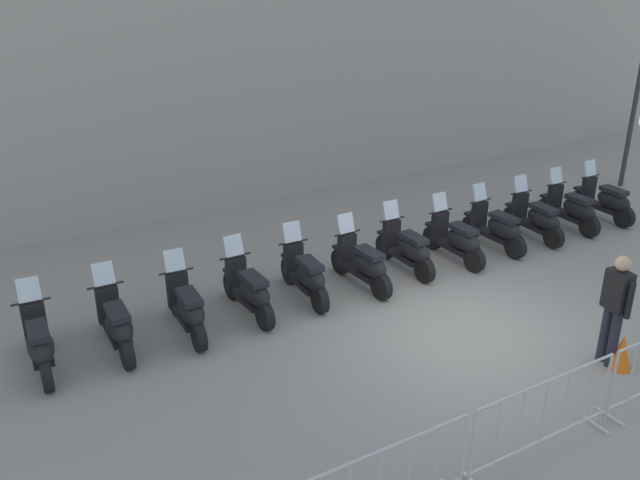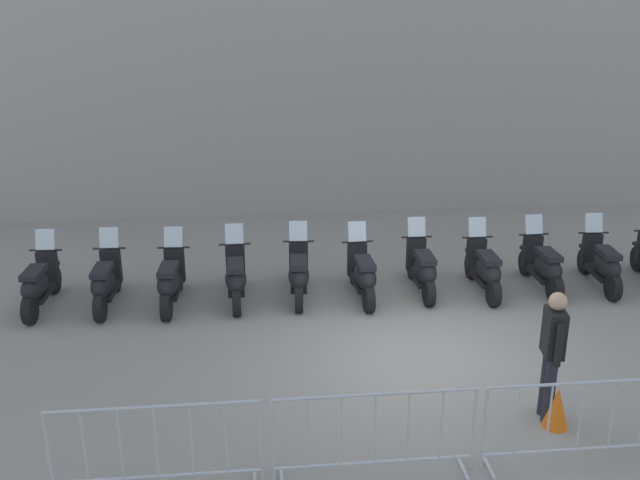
{
  "view_description": "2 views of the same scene",
  "coord_description": "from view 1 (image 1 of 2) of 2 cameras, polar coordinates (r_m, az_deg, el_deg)",
  "views": [
    {
      "loc": [
        -7.79,
        -5.91,
        5.67
      ],
      "look_at": [
        -0.82,
        2.73,
        0.93
      ],
      "focal_mm": 38.53,
      "sensor_mm": 36.0,
      "label": 1
    },
    {
      "loc": [
        -3.79,
        -8.73,
        5.2
      ],
      "look_at": [
        -0.95,
        2.35,
        1.13
      ],
      "focal_mm": 40.27,
      "sensor_mm": 36.0,
      "label": 2
    }
  ],
  "objects": [
    {
      "name": "motorcycle_3",
      "position": [
        11.41,
        -5.87,
        -4.21
      ],
      "size": [
        0.61,
        1.72,
        1.24
      ],
      "color": "black",
      "rests_on": "ground"
    },
    {
      "name": "traffic_cone",
      "position": [
        10.97,
        23.76,
        -8.52
      ],
      "size": [
        0.32,
        0.32,
        0.55
      ],
      "primitive_type": "cone",
      "color": "orange",
      "rests_on": "ground"
    },
    {
      "name": "motorcycle_11",
      "position": [
        16.66,
        22.65,
        3.04
      ],
      "size": [
        0.67,
        1.72,
        1.24
      ],
      "color": "black",
      "rests_on": "ground"
    },
    {
      "name": "motorcycle_9",
      "position": [
        15.03,
        17.51,
        1.7
      ],
      "size": [
        0.69,
        1.71,
        1.24
      ],
      "color": "black",
      "rests_on": "ground"
    },
    {
      "name": "ground_plane",
      "position": [
        11.3,
        12.13,
        -7.57
      ],
      "size": [
        120.0,
        120.0,
        0.0
      ],
      "primitive_type": "plane",
      "color": "gray"
    },
    {
      "name": "motorcycle_1",
      "position": [
        10.83,
        -16.54,
        -6.72
      ],
      "size": [
        0.66,
        1.72,
        1.24
      ],
      "color": "black",
      "rests_on": "ground"
    },
    {
      "name": "officer_near_row_end",
      "position": [
        10.7,
        23.32,
        -4.91
      ],
      "size": [
        0.31,
        0.53,
        1.73
      ],
      "color": "#23232D",
      "rests_on": "ground"
    },
    {
      "name": "motorcycle_4",
      "position": [
        11.87,
        -1.18,
        -2.94
      ],
      "size": [
        0.7,
        1.71,
        1.24
      ],
      "color": "black",
      "rests_on": "ground"
    },
    {
      "name": "motorcycle_10",
      "position": [
        15.84,
        20.17,
        2.43
      ],
      "size": [
        0.68,
        1.71,
        1.24
      ],
      "color": "black",
      "rests_on": "ground"
    },
    {
      "name": "motorcycle_0",
      "position": [
        10.71,
        -22.27,
        -7.93
      ],
      "size": [
        0.69,
        1.71,
        1.24
      ],
      "color": "black",
      "rests_on": "ground"
    },
    {
      "name": "motorcycle_8",
      "position": [
        14.3,
        14.46,
        0.96
      ],
      "size": [
        0.6,
        1.72,
        1.24
      ],
      "color": "black",
      "rests_on": "ground"
    },
    {
      "name": "barrier_segment_1",
      "position": [
        8.82,
        18.02,
        -13.87
      ],
      "size": [
        2.25,
        0.74,
        1.07
      ],
      "color": "#B2B5B7",
      "rests_on": "ground"
    },
    {
      "name": "motorcycle_5",
      "position": [
        12.3,
        3.61,
        -2.03
      ],
      "size": [
        0.58,
        1.73,
        1.24
      ],
      "color": "black",
      "rests_on": "ground"
    },
    {
      "name": "motorcycle_7",
      "position": [
        13.56,
        11.26,
        0.03
      ],
      "size": [
        0.62,
        1.72,
        1.24
      ],
      "color": "black",
      "rests_on": "ground"
    },
    {
      "name": "motorcycle_2",
      "position": [
        11.01,
        -10.96,
        -5.61
      ],
      "size": [
        0.69,
        1.71,
        1.24
      ],
      "color": "black",
      "rests_on": "ground"
    },
    {
      "name": "motorcycle_6",
      "position": [
        12.99,
        7.26,
        -0.74
      ],
      "size": [
        0.63,
        1.72,
        1.24
      ],
      "color": "black",
      "rests_on": "ground"
    }
  ]
}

